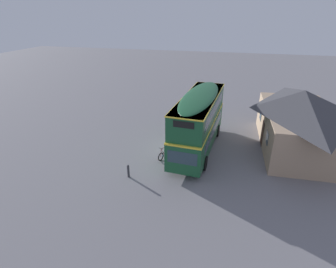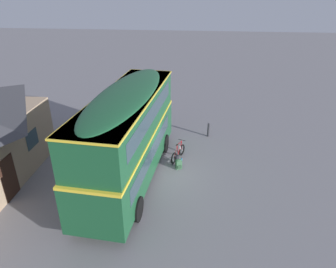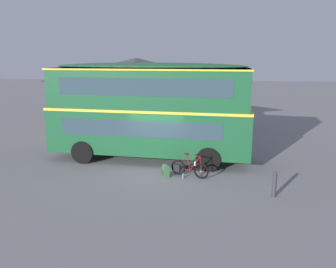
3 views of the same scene
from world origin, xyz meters
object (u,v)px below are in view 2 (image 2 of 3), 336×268
(double_decker_bus, at_px, (129,132))
(kerb_bollard, at_px, (209,129))
(water_bottle_blue_sports, at_px, (182,160))
(backpack_on_ground, at_px, (179,164))
(touring_bicycle, at_px, (178,154))

(double_decker_bus, xyz_separation_m, kerb_bollard, (5.36, -4.03, -2.14))
(water_bottle_blue_sports, height_order, kerb_bollard, kerb_bollard)
(water_bottle_blue_sports, bearing_deg, backpack_on_ground, 172.06)
(backpack_on_ground, relative_size, kerb_bollard, 0.59)
(backpack_on_ground, bearing_deg, double_decker_bus, 115.10)
(touring_bicycle, distance_m, water_bottle_blue_sports, 0.40)
(double_decker_bus, xyz_separation_m, touring_bicycle, (2.07, -2.26, -2.27))
(backpack_on_ground, height_order, water_bottle_blue_sports, backpack_on_ground)
(touring_bicycle, bearing_deg, water_bottle_blue_sports, -129.21)
(double_decker_bus, bearing_deg, touring_bicycle, -47.47)
(backpack_on_ground, bearing_deg, kerb_bollard, -21.11)
(water_bottle_blue_sports, bearing_deg, touring_bicycle, 50.79)
(double_decker_bus, bearing_deg, kerb_bollard, -36.93)
(touring_bicycle, bearing_deg, backpack_on_ground, -172.17)
(touring_bicycle, xyz_separation_m, backpack_on_ground, (-0.95, -0.13, -0.08))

